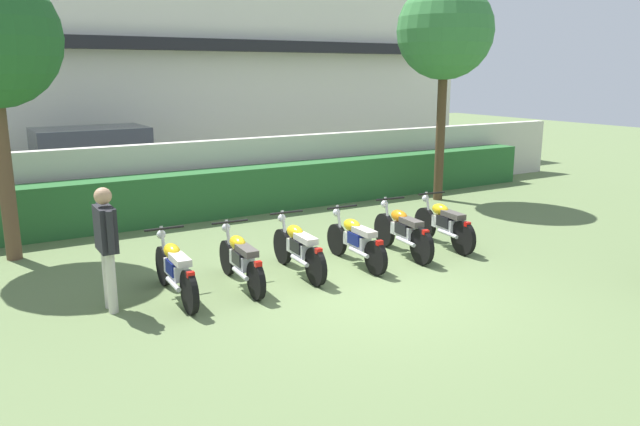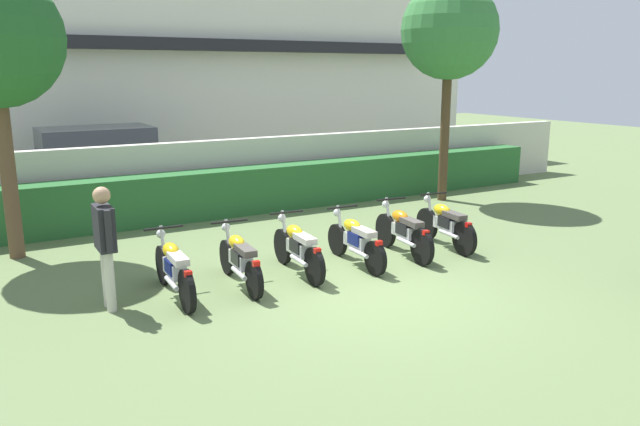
% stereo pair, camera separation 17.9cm
% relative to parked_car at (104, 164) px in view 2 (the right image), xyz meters
% --- Properties ---
extents(ground, '(60.00, 60.00, 0.00)m').
position_rel_parked_car_xyz_m(ground, '(2.07, -9.03, -0.94)').
color(ground, '#607547').
extents(building, '(24.30, 6.50, 7.68)m').
position_rel_parked_car_xyz_m(building, '(2.07, 5.49, 2.91)').
color(building, silver).
rests_on(building, ground).
extents(compound_wall, '(23.08, 0.30, 1.68)m').
position_rel_parked_car_xyz_m(compound_wall, '(2.07, -2.50, -0.10)').
color(compound_wall, beige).
rests_on(compound_wall, ground).
extents(hedge_row, '(18.47, 0.70, 1.07)m').
position_rel_parked_car_xyz_m(hedge_row, '(2.07, -3.20, -0.40)').
color(hedge_row, '#28602D').
rests_on(hedge_row, ground).
extents(parked_car, '(4.53, 2.14, 1.89)m').
position_rel_parked_car_xyz_m(parked_car, '(0.00, 0.00, 0.00)').
color(parked_car, navy).
rests_on(parked_car, ground).
extents(tree_far_side, '(2.39, 2.39, 5.44)m').
position_rel_parked_car_xyz_m(tree_far_side, '(7.57, -4.37, 3.28)').
color(tree_far_side, '#4C3823').
rests_on(tree_far_side, ground).
extents(motorcycle_in_row_0, '(0.60, 1.95, 0.97)m').
position_rel_parked_car_xyz_m(motorcycle_in_row_0, '(-0.58, -7.83, -0.48)').
color(motorcycle_in_row_0, black).
rests_on(motorcycle_in_row_0, ground).
extents(motorcycle_in_row_1, '(0.60, 1.85, 0.94)m').
position_rel_parked_car_xyz_m(motorcycle_in_row_1, '(0.46, -7.84, -0.50)').
color(motorcycle_in_row_1, black).
rests_on(motorcycle_in_row_1, ground).
extents(motorcycle_in_row_2, '(0.60, 1.88, 0.96)m').
position_rel_parked_car_xyz_m(motorcycle_in_row_2, '(1.51, -7.78, -0.49)').
color(motorcycle_in_row_2, black).
rests_on(motorcycle_in_row_2, ground).
extents(motorcycle_in_row_3, '(0.60, 1.85, 0.95)m').
position_rel_parked_car_xyz_m(motorcycle_in_row_3, '(2.60, -7.85, -0.50)').
color(motorcycle_in_row_3, black).
rests_on(motorcycle_in_row_3, ground).
extents(motorcycle_in_row_4, '(0.60, 1.89, 0.98)m').
position_rel_parked_car_xyz_m(motorcycle_in_row_4, '(3.65, -7.82, -0.48)').
color(motorcycle_in_row_4, black).
rests_on(motorcycle_in_row_4, ground).
extents(motorcycle_in_row_5, '(0.60, 1.84, 0.97)m').
position_rel_parked_car_xyz_m(motorcycle_in_row_5, '(4.66, -7.79, -0.48)').
color(motorcycle_in_row_5, black).
rests_on(motorcycle_in_row_5, ground).
extents(inspector_person, '(0.24, 0.70, 1.75)m').
position_rel_parked_car_xyz_m(inspector_person, '(-1.51, -7.81, 0.11)').
color(inspector_person, beige).
rests_on(inspector_person, ground).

